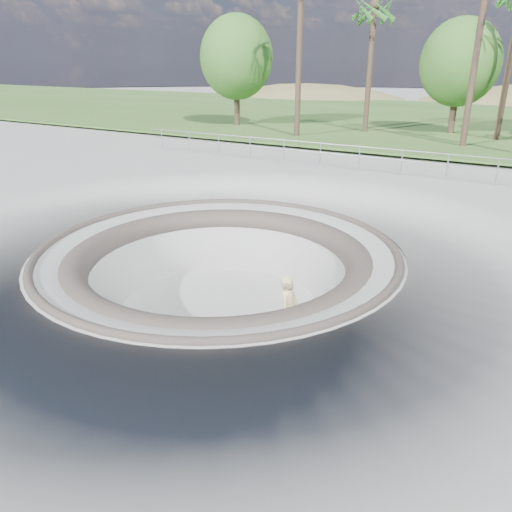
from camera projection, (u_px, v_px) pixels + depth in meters
name	position (u px, v px, depth m)	size (l,w,h in m)	color
ground	(218.00, 249.00, 14.17)	(180.00, 180.00, 0.00)	#A3A39D
skate_bowl	(220.00, 306.00, 14.85)	(14.00, 14.00, 4.10)	#A3A39D
grass_strip	(446.00, 120.00, 41.49)	(180.00, 36.00, 0.12)	#385E25
distant_hills	(506.00, 163.00, 61.10)	(103.20, 45.00, 28.60)	brown
safety_railing	(359.00, 157.00, 23.58)	(25.00, 0.06, 1.03)	#989CA0
skateboard	(288.00, 345.00, 12.86)	(0.77, 0.46, 0.08)	olive
skater	(288.00, 311.00, 12.50)	(0.70, 0.46, 1.92)	beige
palm_b	(374.00, 13.00, 31.93)	(2.60, 2.60, 8.80)	#4E3B2D
bushy_tree_left	(236.00, 58.00, 36.38)	(5.46, 4.96, 7.88)	#4E3B2D
bushy_tree_mid	(460.00, 63.00, 32.45)	(5.12, 4.65, 7.39)	#4E3B2D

